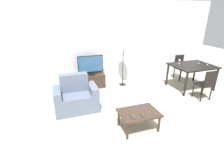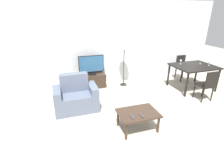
# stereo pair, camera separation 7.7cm
# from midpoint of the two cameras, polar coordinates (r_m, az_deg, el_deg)

# --- Properties ---
(ground_plane) EXTENTS (18.00, 18.00, 0.00)m
(ground_plane) POSITION_cam_midpoint_polar(r_m,az_deg,el_deg) (3.69, 17.93, -18.20)
(ground_plane) COLOR #B2A893
(wall_back) EXTENTS (7.75, 0.06, 2.70)m
(wall_back) POSITION_cam_midpoint_polar(r_m,az_deg,el_deg) (5.99, -0.44, 13.08)
(wall_back) COLOR silver
(wall_back) RESTS_ON ground_plane
(armchair) EXTENTS (1.06, 0.64, 0.91)m
(armchair) POSITION_cam_midpoint_polar(r_m,az_deg,el_deg) (4.51, -12.20, -4.49)
(armchair) COLOR slate
(armchair) RESTS_ON ground_plane
(tv_stand) EXTENTS (0.85, 0.44, 0.45)m
(tv_stand) POSITION_cam_midpoint_polar(r_m,az_deg,el_deg) (5.82, -7.16, 1.08)
(tv_stand) COLOR #38281E
(tv_stand) RESTS_ON ground_plane
(tv) EXTENTS (0.81, 0.28, 0.62)m
(tv) POSITION_cam_midpoint_polar(r_m,az_deg,el_deg) (5.64, -7.42, 6.14)
(tv) COLOR black
(tv) RESTS_ON tv_stand
(coffee_table) EXTENTS (0.82, 0.59, 0.41)m
(coffee_table) POSITION_cam_midpoint_polar(r_m,az_deg,el_deg) (3.74, 8.14, -9.74)
(coffee_table) COLOR #38281E
(coffee_table) RESTS_ON ground_plane
(dining_table) EXTENTS (1.27, 1.01, 0.78)m
(dining_table) POSITION_cam_midpoint_polar(r_m,az_deg,el_deg) (6.11, 24.44, 4.86)
(dining_table) COLOR black
(dining_table) RESTS_ON ground_plane
(dining_chair_near) EXTENTS (0.40, 0.40, 0.88)m
(dining_chair_near) POSITION_cam_midpoint_polar(r_m,az_deg,el_deg) (5.48, 27.98, 0.18)
(dining_chair_near) COLOR black
(dining_chair_near) RESTS_ON ground_plane
(dining_chair_far) EXTENTS (0.40, 0.40, 0.88)m
(dining_chair_far) POSITION_cam_midpoint_polar(r_m,az_deg,el_deg) (6.88, 21.10, 5.53)
(dining_chair_far) COLOR black
(dining_chair_far) RESTS_ON ground_plane
(floor_lamp) EXTENTS (0.36, 0.36, 1.50)m
(floor_lamp) POSITION_cam_midpoint_polar(r_m,az_deg,el_deg) (5.67, 3.34, 12.03)
(floor_lamp) COLOR black
(floor_lamp) RESTS_ON ground_plane
(remote_primary) EXTENTS (0.04, 0.15, 0.02)m
(remote_primary) POSITION_cam_midpoint_polar(r_m,az_deg,el_deg) (3.53, 6.37, -10.61)
(remote_primary) COLOR #38383D
(remote_primary) RESTS_ON coffee_table
(remote_secondary) EXTENTS (0.04, 0.15, 0.02)m
(remote_secondary) POSITION_cam_midpoint_polar(r_m,az_deg,el_deg) (3.61, 9.35, -10.00)
(remote_secondary) COLOR #38383D
(remote_secondary) RESTS_ON coffee_table
(wine_glass_left) EXTENTS (0.07, 0.07, 0.15)m
(wine_glass_left) POSITION_cam_midpoint_polar(r_m,az_deg,el_deg) (6.35, 26.27, 6.95)
(wine_glass_left) COLOR silver
(wine_glass_left) RESTS_ON dining_table
(wine_glass_center) EXTENTS (0.07, 0.07, 0.15)m
(wine_glass_center) POSITION_cam_midpoint_polar(r_m,az_deg,el_deg) (6.07, 20.85, 7.16)
(wine_glass_center) COLOR silver
(wine_glass_center) RESTS_ON dining_table
(wine_glass_right) EXTENTS (0.07, 0.07, 0.15)m
(wine_glass_right) POSITION_cam_midpoint_polar(r_m,az_deg,el_deg) (6.29, 28.52, 6.40)
(wine_glass_right) COLOR silver
(wine_glass_right) RESTS_ON dining_table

